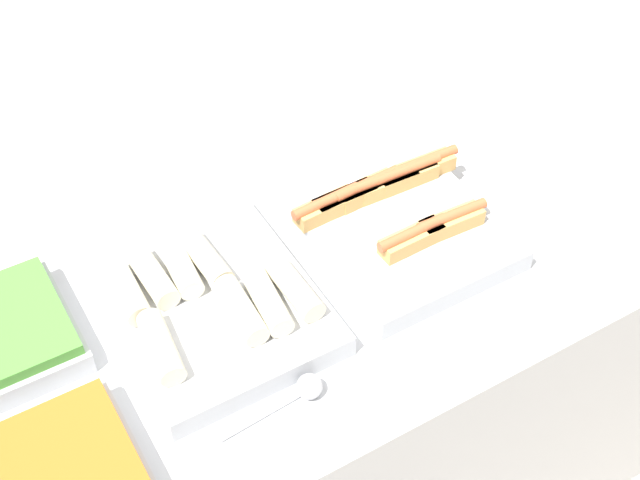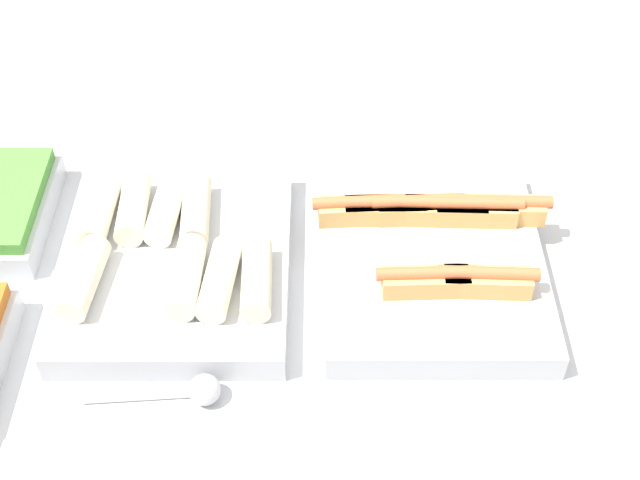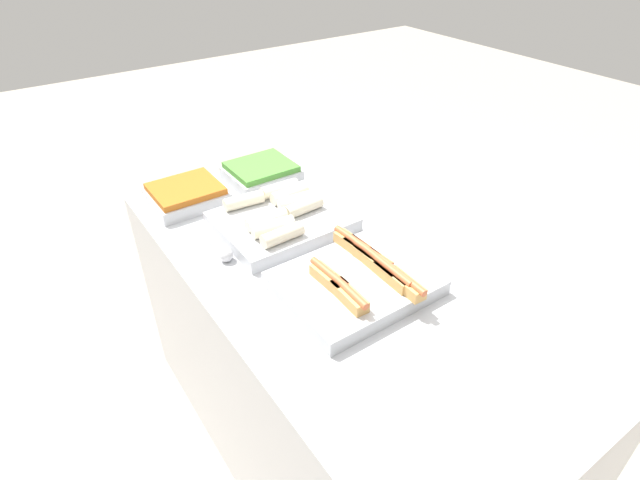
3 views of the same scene
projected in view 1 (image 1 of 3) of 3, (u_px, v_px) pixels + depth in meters
The scene contains 6 objects.
counter at pixel (345, 386), 2.17m from camera, with size 1.71×0.82×0.93m.
tray_hotdogs at pixel (395, 219), 1.86m from camera, with size 0.41×0.44×0.10m.
tray_wraps at pixel (210, 302), 1.70m from camera, with size 0.37×0.45×0.10m.
tray_side_front at pixel (66, 476), 1.44m from camera, with size 0.24×0.27×0.07m.
tray_side_back at pixel (5, 336), 1.64m from camera, with size 0.24×0.27×0.07m.
serving_spoon_near at pixel (303, 390), 1.58m from camera, with size 0.21×0.05×0.05m.
Camera 1 is at (-0.69, -1.05, 2.27)m, focal length 50.00 mm.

